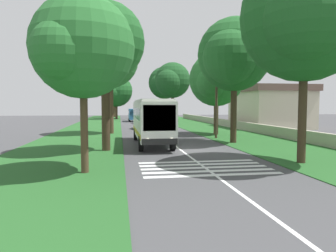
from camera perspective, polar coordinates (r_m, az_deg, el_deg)
ground at (r=23.62m, az=2.17°, el=-4.24°), size 160.00×160.00×0.00m
grass_verge_left at (r=38.29m, az=-14.37°, el=-1.23°), size 120.00×8.00×0.04m
grass_verge_right at (r=40.15m, az=9.62°, el=-0.93°), size 120.00×8.00×0.04m
centre_line at (r=38.37m, az=-2.09°, el=-1.13°), size 110.00×0.16×0.01m
coach_bus at (r=26.50m, az=-3.03°, el=1.30°), size 11.16×2.62×3.73m
zebra_crossing at (r=16.94m, az=6.68°, el=-7.46°), size 4.05×6.80×0.01m
trailing_car_0 at (r=44.00m, az=-4.95°, el=0.36°), size 4.30×1.78×1.43m
trailing_car_1 at (r=53.79m, az=-2.11°, el=1.00°), size 4.30×1.78×1.43m
trailing_minibus_0 at (r=63.98m, az=-6.16°, el=2.22°), size 6.00×2.14×2.53m
roadside_tree_left_0 at (r=87.04m, az=-9.78°, el=6.28°), size 7.15×5.88×10.21m
roadside_tree_left_1 at (r=37.18m, az=-10.60°, el=11.46°), size 7.29×6.38×11.62m
roadside_tree_left_2 at (r=16.09m, az=-15.34°, el=13.01°), size 5.81×4.91×8.47m
roadside_tree_left_3 at (r=23.36m, az=-11.82°, el=14.35°), size 6.71×5.66×10.58m
roadside_tree_left_4 at (r=75.33m, az=-9.45°, el=6.15°), size 9.01×7.52×10.37m
roadside_tree_right_0 at (r=57.35m, az=0.63°, el=8.10°), size 7.63×6.46×10.95m
roadside_tree_right_1 at (r=35.91m, az=8.49°, el=8.12°), size 7.00×6.05×9.17m
roadside_tree_right_2 at (r=28.16m, az=11.53°, el=12.17°), size 7.66×6.30×10.74m
roadside_tree_right_3 at (r=19.84m, az=22.97°, el=17.11°), size 8.24×7.11×11.66m
roadside_tree_right_4 at (r=74.23m, az=-0.78°, el=7.65°), size 8.99×7.51×12.19m
utility_pole at (r=31.41m, az=8.73°, el=4.50°), size 0.24×1.40×7.05m
roadside_wall at (r=45.94m, az=11.68°, el=0.32°), size 70.00×0.40×1.06m
roadside_building at (r=48.84m, az=17.76°, el=3.35°), size 11.97×9.01×6.04m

